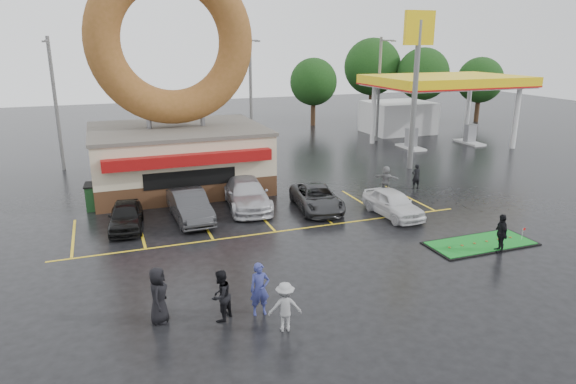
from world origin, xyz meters
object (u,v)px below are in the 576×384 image
object	(u,v)px
dumpster	(104,196)
car_grey	(317,198)
donut_shop	(176,114)
person_blue	(260,289)
putting_green	(480,243)
shell_sign	(417,61)
car_dgrey	(190,206)
streetlight_right	(379,87)
person_cameraman	(501,233)
car_black	(126,216)
streetlight_mid	(251,93)
car_silver	(247,194)
car_white	(393,203)
streetlight_left	(55,101)
gas_station	(424,99)

from	to	relation	value
dumpster	car_grey	bearing A→B (deg)	-17.22
donut_shop	person_blue	xyz separation A→B (m)	(0.05, -16.57, -3.56)
dumpster	putting_green	size ratio (longest dim) A/B	0.36
dumpster	putting_green	distance (m)	19.23
shell_sign	car_dgrey	xyz separation A→B (m)	(-16.50, -5.53, -6.62)
streetlight_right	person_cameraman	distance (m)	25.62
car_black	putting_green	size ratio (longest dim) A/B	0.77
streetlight_right	putting_green	size ratio (longest dim) A/B	1.82
donut_shop	streetlight_mid	distance (m)	10.59
car_silver	car_white	size ratio (longest dim) A/B	1.31
streetlight_left	shell_sign	bearing A→B (deg)	-18.99
streetlight_right	car_black	xyz separation A→B (m)	(-22.60, -15.60, -4.13)
donut_shop	person_cameraman	bearing A→B (deg)	-53.46
car_dgrey	dumpster	distance (m)	5.37
streetlight_mid	donut_shop	bearing A→B (deg)	-131.38
car_dgrey	person_cameraman	bearing A→B (deg)	-39.17
donut_shop	car_grey	size ratio (longest dim) A/B	2.91
gas_station	car_white	bearing A→B (deg)	-127.92
car_grey	person_blue	size ratio (longest dim) A/B	2.56
gas_station	person_blue	bearing A→B (deg)	-133.08
shell_sign	car_black	xyz separation A→B (m)	(-19.60, -5.69, -6.73)
car_dgrey	putting_green	size ratio (longest dim) A/B	0.92
car_dgrey	person_cameraman	distance (m)	14.58
car_grey	car_dgrey	bearing A→B (deg)	-177.82
car_dgrey	person_cameraman	world-z (taller)	person_cameraman
streetlight_mid	car_white	world-z (taller)	streetlight_mid
donut_shop	dumpster	world-z (taller)	donut_shop
donut_shop	shell_sign	bearing A→B (deg)	-3.47
person_blue	dumpster	size ratio (longest dim) A/B	1.01
streetlight_right	dumpster	xyz separation A→B (m)	(-23.50, -11.87, -4.13)
donut_shop	streetlight_mid	xyz separation A→B (m)	(7.00, 7.95, 0.32)
car_black	car_silver	bearing A→B (deg)	16.62
shell_sign	streetlight_right	world-z (taller)	shell_sign
car_silver	donut_shop	bearing A→B (deg)	122.90
shell_sign	car_silver	world-z (taller)	shell_sign
car_white	putting_green	xyz separation A→B (m)	(1.65, -4.72, -0.65)
streetlight_mid	car_silver	bearing A→B (deg)	-107.56
person_cameraman	dumpster	distance (m)	19.93
car_dgrey	dumpster	size ratio (longest dim) A/B	2.54
person_cameraman	dumpster	bearing A→B (deg)	-107.46
person_blue	dumpster	xyz separation A→B (m)	(-4.55, 13.65, -0.26)
streetlight_mid	car_grey	size ratio (longest dim) A/B	1.94
person_blue	dumpster	distance (m)	14.39
car_dgrey	putting_green	world-z (taller)	car_dgrey
shell_sign	car_white	size ratio (longest dim) A/B	2.64
person_cameraman	putting_green	bearing A→B (deg)	-150.15
car_white	person_cameraman	xyz separation A→B (m)	(1.81, -5.68, 0.17)
streetlight_right	person_cameraman	bearing A→B (deg)	-107.87
car_dgrey	person_cameraman	xyz separation A→B (m)	(11.73, -8.65, 0.10)
car_silver	person_blue	bearing A→B (deg)	-97.31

